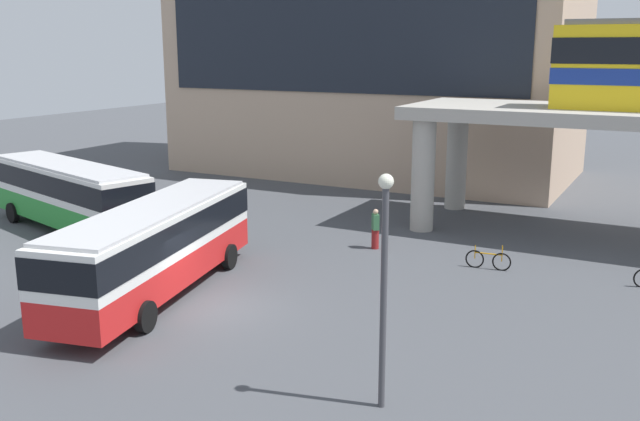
{
  "coord_description": "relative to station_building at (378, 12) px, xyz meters",
  "views": [
    {
      "loc": [
        13.47,
        -18.11,
        8.57
      ],
      "look_at": [
        0.69,
        6.12,
        2.2
      ],
      "focal_mm": 39.62,
      "sensor_mm": 36.0,
      "label": 1
    }
  ],
  "objects": [
    {
      "name": "ground_plane",
      "position": [
        6.11,
        -17.36,
        -10.82
      ],
      "size": [
        120.0,
        120.0,
        0.0
      ],
      "primitive_type": "plane",
      "color": "#47494F"
    },
    {
      "name": "station_building",
      "position": [
        0.0,
        0.0,
        0.0
      ],
      "size": [
        26.23,
        13.34,
        21.63
      ],
      "color": "tan",
      "rests_on": "ground_plane"
    },
    {
      "name": "bus_main",
      "position": [
        3.49,
        -27.24,
        -8.83
      ],
      "size": [
        4.82,
        11.33,
        3.22
      ],
      "color": "red",
      "rests_on": "ground_plane"
    },
    {
      "name": "bus_secondary",
      "position": [
        -6.23,
        -22.13,
        -8.83
      ],
      "size": [
        11.31,
        5.51,
        3.22
      ],
      "color": "#268C33",
      "rests_on": "ground_plane"
    },
    {
      "name": "bicycle_orange",
      "position": [
        13.01,
        -18.79,
        -10.46
      ],
      "size": [
        1.79,
        0.23,
        1.04
      ],
      "color": "black",
      "rests_on": "ground_plane"
    },
    {
      "name": "pedestrian_by_bike_rack",
      "position": [
        7.92,
        -18.23,
        -9.99
      ],
      "size": [
        0.45,
        0.48,
        1.76
      ],
      "color": "maroon",
      "rests_on": "ground_plane"
    },
    {
      "name": "lamp_post",
      "position": [
        13.58,
        -30.88,
        -7.38
      ],
      "size": [
        0.36,
        0.36,
        5.77
      ],
      "color": "#3F3F44",
      "rests_on": "ground_plane"
    }
  ]
}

